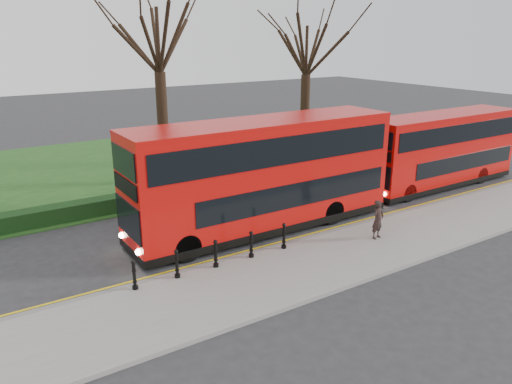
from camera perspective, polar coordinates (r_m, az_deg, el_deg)
ground at (r=19.91m, az=-4.19°, el=-6.84°), size 120.00×120.00×0.00m
pavement at (r=17.56m, az=0.60°, el=-10.06°), size 60.00×4.00×0.15m
kerb at (r=19.08m, az=-2.74°, el=-7.70°), size 60.00×0.25×0.16m
grass_verge at (r=33.16m, az=-16.80°, el=2.60°), size 60.00×18.00×0.06m
hedge at (r=25.55m, az=-11.58°, el=-0.55°), size 60.00×0.90×0.80m
yellow_line_outer at (r=19.35m, az=-3.18°, el=-7.56°), size 60.00×0.10×0.01m
yellow_line_inner at (r=19.51m, az=-3.48°, el=-7.34°), size 60.00×0.10×0.01m
tree_mid at (r=28.02m, az=-11.18°, el=17.43°), size 7.27×7.27×11.36m
tree_right at (r=33.12m, az=5.82°, el=16.37°), size 6.62×6.62×10.34m
bollard_row at (r=18.18m, az=-4.63°, el=-7.09°), size 6.23×0.15×1.00m
bus_lead at (r=21.35m, az=0.87°, el=1.86°), size 12.07×2.77×4.81m
bus_rear at (r=29.58m, az=20.39°, el=4.50°), size 10.22×2.35×4.06m
pedestrian at (r=21.07m, az=13.77°, el=-3.07°), size 0.66×0.50×1.63m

